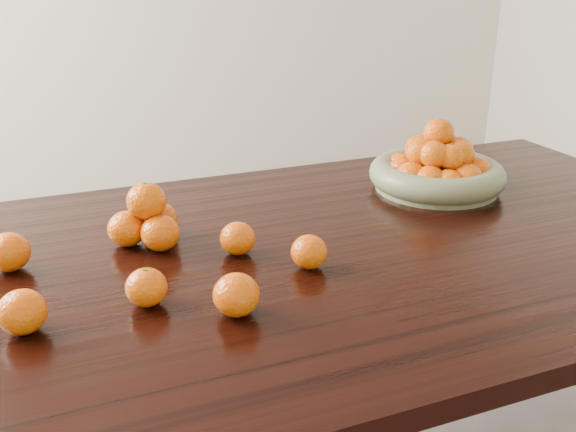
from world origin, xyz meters
name	(u,v)px	position (x,y,z in m)	size (l,w,h in m)	color
dining_table	(288,291)	(0.00, 0.00, 0.66)	(2.00, 1.00, 0.75)	black
fruit_bowl	(438,169)	(0.47, 0.20, 0.80)	(0.33, 0.33, 0.18)	#6B7253
orange_pyramid	(148,220)	(-0.24, 0.13, 0.80)	(0.14, 0.15, 0.13)	#DB5E06
loose_orange_0	(146,287)	(-0.29, -0.11, 0.78)	(0.07, 0.07, 0.06)	#DB5E06
loose_orange_1	(236,295)	(-0.17, -0.20, 0.78)	(0.08, 0.08, 0.07)	#DB5E06
loose_orange_2	(309,252)	(0.01, -0.08, 0.78)	(0.07, 0.07, 0.06)	#DB5E06
loose_orange_3	(9,252)	(-0.50, 0.11, 0.79)	(0.08, 0.08, 0.07)	#DB5E06
loose_orange_4	(238,238)	(-0.10, 0.02, 0.78)	(0.07, 0.07, 0.06)	#DB5E06
loose_orange_5	(22,312)	(-0.48, -0.13, 0.78)	(0.07, 0.07, 0.07)	#DB5E06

